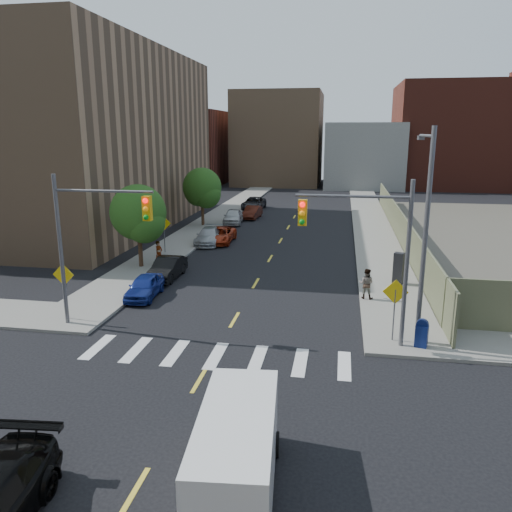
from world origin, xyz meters
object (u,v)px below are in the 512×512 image
at_px(parked_car_blue, 145,287).
at_px(parked_car_grey, 254,203).
at_px(parked_car_white, 233,216).
at_px(payphone, 398,268).
at_px(parked_car_silver, 209,236).
at_px(pedestrian_west, 159,253).
at_px(pedestrian_east, 366,284).
at_px(parked_car_red, 220,235).
at_px(cargo_van, 237,448).
at_px(parked_car_maroon, 252,212).
at_px(mailbox, 422,333).
at_px(parked_car_black, 167,268).

height_order(parked_car_blue, parked_car_grey, parked_car_grey).
bearing_deg(parked_car_white, payphone, -58.36).
bearing_deg(parked_car_grey, parked_car_silver, -90.57).
height_order(parked_car_silver, pedestrian_west, pedestrian_west).
relative_size(parked_car_grey, payphone, 2.69).
height_order(pedestrian_west, pedestrian_east, pedestrian_east).
height_order(parked_car_red, payphone, payphone).
distance_m(parked_car_white, pedestrian_east, 24.13).
xyz_separation_m(parked_car_blue, pedestrian_west, (-1.44, 6.08, 0.35)).
height_order(parked_car_white, payphone, payphone).
distance_m(parked_car_blue, pedestrian_west, 6.26).
relative_size(parked_car_grey, cargo_van, 1.01).
xyz_separation_m(parked_car_maroon, mailbox, (12.50, -30.25, 0.09)).
bearing_deg(pedestrian_west, parked_car_silver, 6.72).
xyz_separation_m(parked_car_blue, parked_car_black, (0.00, 3.64, 0.04)).
relative_size(parked_car_white, parked_car_grey, 0.84).
bearing_deg(pedestrian_west, parked_car_white, 12.83).
xyz_separation_m(parked_car_silver, pedestrian_east, (11.80, -11.98, 0.32)).
bearing_deg(parked_car_red, cargo_van, -76.11).
height_order(parked_car_black, pedestrian_east, pedestrian_east).
xyz_separation_m(parked_car_maroon, parked_car_grey, (-0.94, 6.14, 0.05)).
distance_m(parked_car_blue, parked_car_red, 14.01).
height_order(parked_car_red, parked_car_maroon, parked_car_maroon).
bearing_deg(parked_car_black, pedestrian_east, -10.22).
bearing_deg(parked_car_white, mailbox, -68.46).
height_order(parked_car_red, pedestrian_east, pedestrian_east).
relative_size(parked_car_black, pedestrian_west, 2.43).
relative_size(parked_car_maroon, pedestrian_west, 2.40).
xyz_separation_m(parked_car_black, mailbox, (13.80, -8.07, 0.09)).
bearing_deg(parked_car_grey, payphone, -63.54).
height_order(cargo_van, pedestrian_west, cargo_van).
bearing_deg(mailbox, parked_car_blue, 179.76).
relative_size(parked_car_grey, pedestrian_east, 3.06).
relative_size(parked_car_silver, pedestrian_west, 2.72).
bearing_deg(parked_car_red, pedestrian_east, -49.44).
height_order(parked_car_maroon, pedestrian_east, pedestrian_east).
height_order(parked_car_grey, pedestrian_west, pedestrian_west).
xyz_separation_m(parked_car_silver, parked_car_white, (0.00, 9.07, 0.08)).
bearing_deg(payphone, parked_car_white, 148.29).
distance_m(parked_car_maroon, parked_car_grey, 6.21).
bearing_deg(payphone, pedestrian_east, -102.09).
bearing_deg(parked_car_silver, parked_car_white, 86.43).
bearing_deg(parked_car_maroon, parked_car_black, -89.65).
distance_m(parked_car_blue, payphone, 14.44).
xyz_separation_m(parked_car_red, cargo_van, (7.27, -27.76, 0.53)).
height_order(parked_car_silver, mailbox, mailbox).
distance_m(parked_car_red, pedestrian_east, 16.73).
distance_m(parked_car_silver, payphone, 16.43).
height_order(parked_car_silver, pedestrian_east, pedestrian_east).
height_order(parked_car_blue, parked_car_silver, parked_car_silver).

